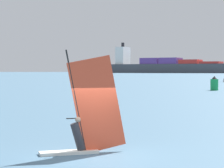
% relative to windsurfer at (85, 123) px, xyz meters
% --- Properties ---
extents(ground_plane, '(4000.00, 4000.00, 0.00)m').
position_rel_windsurfer_xyz_m(ground_plane, '(0.46, -0.74, -1.17)').
color(ground_plane, '#476B84').
extents(windsurfer, '(3.40, 0.96, 4.00)m').
position_rel_windsurfer_xyz_m(windsurfer, '(0.00, 0.00, 0.00)').
color(windsurfer, white).
rests_on(windsurfer, ground_plane).
extents(cargo_ship, '(153.38, 117.33, 40.12)m').
position_rel_windsurfer_xyz_m(cargo_ship, '(135.35, 538.19, 7.64)').
color(cargo_ship, '#3F444C').
rests_on(cargo_ship, ground_plane).
extents(distant_headland, '(1343.09, 462.76, 27.03)m').
position_rel_windsurfer_xyz_m(distant_headland, '(-56.77, 1435.31, 12.35)').
color(distant_headland, '#4C564C').
rests_on(distant_headland, ground_plane).
extents(channel_buoy, '(1.24, 1.24, 2.30)m').
position_rel_windsurfer_xyz_m(channel_buoy, '(23.86, 51.64, -0.13)').
color(channel_buoy, '#19994C').
rests_on(channel_buoy, ground_plane).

